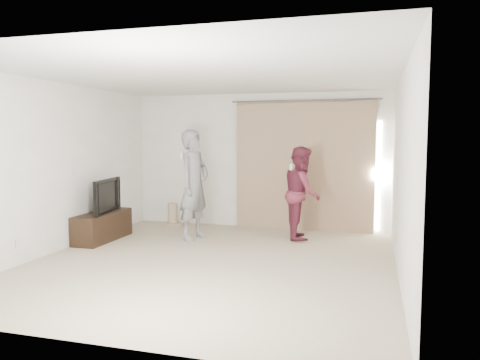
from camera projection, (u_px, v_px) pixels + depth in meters
name	position (u px, v px, depth m)	size (l,w,h in m)	color
floor	(211.00, 262.00, 6.59)	(5.50, 5.50, 0.00)	tan
wall_back	(258.00, 161.00, 9.10)	(5.00, 0.04, 2.60)	beige
wall_left	(57.00, 167.00, 7.15)	(0.04, 5.50, 2.60)	beige
ceiling	(210.00, 75.00, 6.35)	(5.00, 5.50, 0.01)	silver
curtain	(304.00, 167.00, 8.80)	(2.80, 0.11, 2.46)	tan
tv_console	(103.00, 226.00, 7.99)	(0.43, 1.25, 0.48)	black
tv	(102.00, 196.00, 7.94)	(1.00, 0.13, 0.58)	black
scratching_post	(172.00, 217.00, 9.33)	(0.33, 0.33, 0.44)	tan
person_man	(194.00, 185.00, 8.05)	(0.59, 0.77, 1.89)	slate
person_woman	(302.00, 193.00, 8.09)	(0.75, 0.88, 1.60)	maroon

